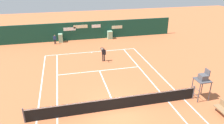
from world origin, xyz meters
TOP-DOWN VIEW (x-y plane):
  - ground_plane at (-0.00, 0.58)m, footprint 80.00×80.00m
  - tennis_net at (0.00, 0.00)m, footprint 12.10×0.10m
  - sponsor_back_wall at (0.01, 16.97)m, footprint 25.00×1.02m
  - umpire_chair at (6.51, -0.11)m, footprint 1.00×1.00m
  - player_bench at (6.80, -2.26)m, footprint 0.54×1.23m
  - player_on_baseline at (0.86, 8.62)m, footprint 0.67×0.63m
  - ball_kid_centre_post at (-4.19, 15.74)m, footprint 0.41×0.21m
  - tennis_ball_near_service_line at (4.24, 5.81)m, footprint 0.07×0.07m
  - tennis_ball_mid_court at (-1.84, 6.39)m, footprint 0.07×0.07m

SIDE VIEW (x-z plane):
  - ground_plane at x=0.00m, z-range 0.00..0.01m
  - tennis_ball_near_service_line at x=4.24m, z-range 0.00..0.07m
  - tennis_ball_mid_court at x=-1.84m, z-range 0.00..0.07m
  - player_bench at x=6.80m, z-range 0.07..0.95m
  - tennis_net at x=0.00m, z-range -0.02..1.05m
  - ball_kid_centre_post at x=-4.19m, z-range 0.10..1.35m
  - player_on_baseline at x=0.86m, z-range 0.02..1.78m
  - sponsor_back_wall at x=0.01m, z-range -0.04..2.44m
  - umpire_chair at x=6.51m, z-range 0.41..2.81m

